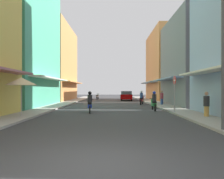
{
  "coord_description": "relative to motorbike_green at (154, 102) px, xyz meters",
  "views": [
    {
      "loc": [
        0.29,
        -4.76,
        1.71
      ],
      "look_at": [
        0.2,
        13.02,
        1.7
      ],
      "focal_mm": 33.64,
      "sensor_mm": 36.0,
      "label": 1
    }
  ],
  "objects": [
    {
      "name": "building_left_far",
      "position": [
        -12.94,
        15.71,
        5.01
      ],
      "size": [
        7.05,
        12.1,
        11.45
      ],
      "color": "#D88C4C",
      "rests_on": "ground"
    },
    {
      "name": "vendor_umbrella",
      "position": [
        -8.74,
        -4.54,
        1.49
      ],
      "size": [
        1.81,
        1.81,
        2.42
      ],
      "color": "#99999E",
      "rests_on": "ground"
    },
    {
      "name": "building_left_mid",
      "position": [
        -12.94,
        4.08,
        8.27
      ],
      "size": [
        7.05,
        10.52,
        17.95
      ],
      "color": "#4CB28C",
      "rests_on": "ground"
    },
    {
      "name": "motorbike_green",
      "position": [
        0.0,
        0.0,
        0.0
      ],
      "size": [
        0.55,
        1.81,
        1.58
      ],
      "color": "black",
      "rests_on": "ground"
    },
    {
      "name": "building_right_far",
      "position": [
        5.77,
        16.35,
        4.68
      ],
      "size": [
        7.05,
        11.12,
        10.78
      ],
      "color": "#D88C4C",
      "rests_on": "ground"
    },
    {
      "name": "street_sign_no_entry",
      "position": [
        1.02,
        -2.23,
        1.01
      ],
      "size": [
        0.07,
        0.6,
        2.65
      ],
      "color": "gray",
      "rests_on": "ground"
    },
    {
      "name": "ground_plane",
      "position": [
        -3.58,
        5.1,
        -0.7
      ],
      "size": [
        93.59,
        93.59,
        0.0
      ],
      "primitive_type": "plane",
      "color": "#38383A"
    },
    {
      "name": "parked_car",
      "position": [
        -1.21,
        15.58,
        0.04
      ],
      "size": [
        2.04,
        4.21,
        1.45
      ],
      "color": "#8C0000",
      "rests_on": "ground"
    },
    {
      "name": "sidewalk_right",
      "position": [
        1.82,
        5.1,
        -0.64
      ],
      "size": [
        1.91,
        50.54,
        0.12
      ],
      "primitive_type": "cube",
      "color": "#9E9991",
      "rests_on": "ground"
    },
    {
      "name": "pedestrian_crossing",
      "position": [
        2.23,
        -4.53,
        0.08
      ],
      "size": [
        0.34,
        0.34,
        1.58
      ],
      "color": "#BF8C3F",
      "rests_on": "ground"
    },
    {
      "name": "building_right_mid",
      "position": [
        5.77,
        5.23,
        3.92
      ],
      "size": [
        7.05,
        9.21,
        9.25
      ],
      "color": "slate",
      "rests_on": "ground"
    },
    {
      "name": "motorbike_blue",
      "position": [
        -5.01,
        -1.51,
        0.0
      ],
      "size": [
        0.55,
        1.81,
        1.58
      ],
      "color": "black",
      "rests_on": "ground"
    },
    {
      "name": "pedestrian_midway",
      "position": [
        1.85,
        5.18,
        0.09
      ],
      "size": [
        0.34,
        0.34,
        1.59
      ],
      "color": "#334C8C",
      "rests_on": "ground"
    },
    {
      "name": "sidewalk_left",
      "position": [
        -8.99,
        5.1,
        -0.64
      ],
      "size": [
        1.91,
        50.54,
        0.12
      ],
      "primitive_type": "cube",
      "color": "#ADA89E",
      "rests_on": "ground"
    },
    {
      "name": "motorbike_white",
      "position": [
        -6.0,
        19.47,
        -0.2
      ],
      "size": [
        0.55,
        1.81,
        0.96
      ],
      "color": "black",
      "rests_on": "ground"
    },
    {
      "name": "utility_pole",
      "position": [
        1.12,
        -8.59,
        2.67
      ],
      "size": [
        0.2,
        1.2,
        6.6
      ],
      "color": "#4C4C4F",
      "rests_on": "ground"
    },
    {
      "name": "motorbike_maroon",
      "position": [
        -0.08,
        6.61,
        0.0
      ],
      "size": [
        0.73,
        1.75,
        1.58
      ],
      "color": "black",
      "rests_on": "ground"
    }
  ]
}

